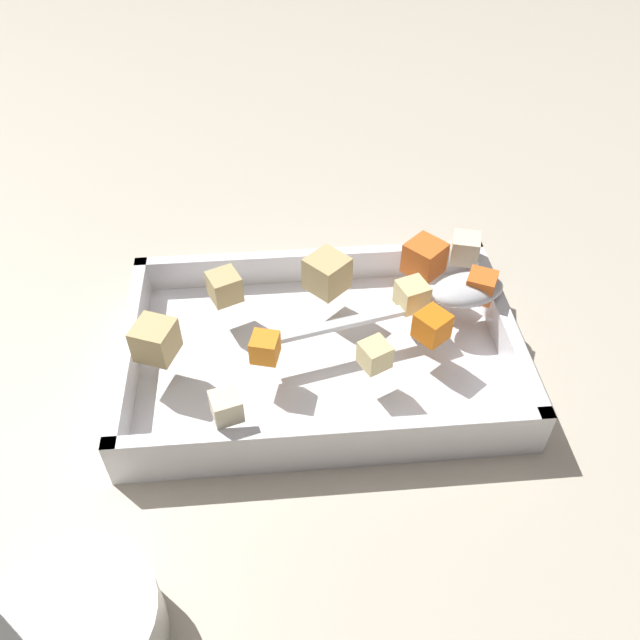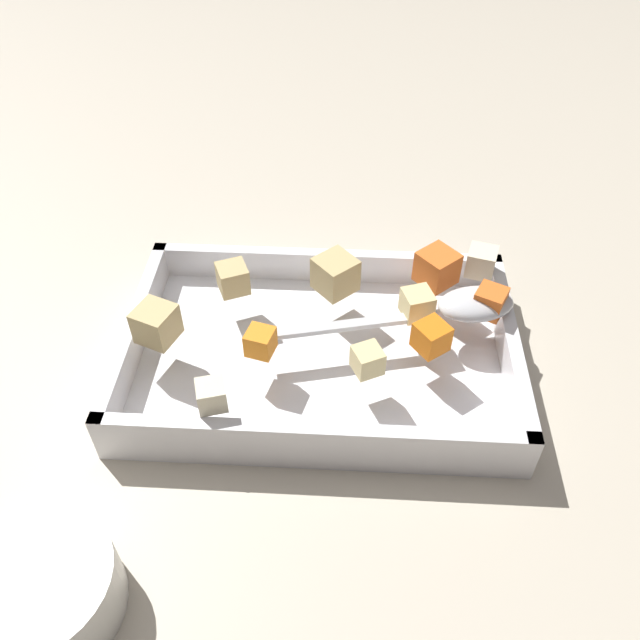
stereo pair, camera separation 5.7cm
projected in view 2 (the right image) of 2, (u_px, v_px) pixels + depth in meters
name	position (u px, v px, depth m)	size (l,w,h in m)	color
ground_plane	(331.00, 380.00, 0.60)	(4.00, 4.00, 0.00)	#BCB29E
baking_dish	(320.00, 354.00, 0.60)	(0.35, 0.23, 0.05)	silver
carrot_chunk_under_handle	(432.00, 340.00, 0.55)	(0.03, 0.03, 0.03)	orange
carrot_chunk_corner_ne	(260.00, 342.00, 0.55)	(0.02, 0.02, 0.02)	orange
carrot_chunk_corner_nw	(490.00, 301.00, 0.58)	(0.03, 0.03, 0.03)	orange
carrot_chunk_back_center	(437.00, 268.00, 0.61)	(0.03, 0.03, 0.03)	orange
potato_chunk_near_right	(155.00, 326.00, 0.55)	(0.03, 0.03, 0.03)	tan
potato_chunk_heap_top	(417.00, 304.00, 0.58)	(0.03, 0.03, 0.03)	#E0CC89
potato_chunk_rim_edge	(331.00, 274.00, 0.60)	(0.03, 0.03, 0.03)	tan
potato_chunk_near_left	(233.00, 278.00, 0.60)	(0.03, 0.03, 0.03)	tan
potato_chunk_corner_se	(368.00, 360.00, 0.53)	(0.02, 0.02, 0.02)	#E0CC89
potato_chunk_far_left	(481.00, 262.00, 0.62)	(0.03, 0.03, 0.03)	beige
potato_chunk_corner_sw	(211.00, 395.00, 0.51)	(0.02, 0.02, 0.02)	beige
serving_spoon	(461.00, 306.00, 0.58)	(0.23, 0.08, 0.02)	silver
small_prep_bowl	(40.00, 592.00, 0.43)	(0.11, 0.11, 0.05)	silver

